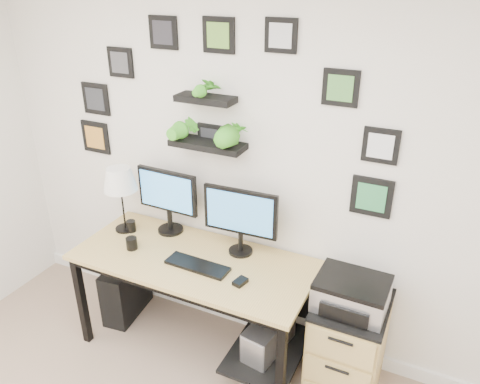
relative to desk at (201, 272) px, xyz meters
The scene contains 14 objects.
room 0.70m from the desk, 52.39° to the left, with size 4.00×4.00×4.00m.
desk is the anchor object (origin of this frame).
monitor_left 0.58m from the desk, 151.59° to the left, with size 0.47×0.19×0.48m.
monitor_right 0.48m from the desk, 36.38° to the left, with size 0.50×0.17×0.47m.
keyboard 0.18m from the desk, 68.92° to the right, with size 0.42×0.13×0.02m, color black.
mouse 0.42m from the desk, 22.12° to the right, with size 0.06×0.09×0.03m, color black.
table_lamp 0.85m from the desk, behind, with size 0.24×0.24×0.48m.
mug 0.51m from the desk, 166.41° to the right, with size 0.08×0.08×0.08m, color black.
pen_cup 0.64m from the desk, behind, with size 0.07×0.07×0.08m, color black.
pc_tower_black 0.82m from the desk, behind, with size 0.19×0.44×0.44m, color black.
pc_tower_grey 0.67m from the desk, ahead, with size 0.24×0.44×0.41m.
file_cabinet 1.05m from the desk, ahead, with size 0.43×0.53×0.67m.
printer 1.01m from the desk, ahead, with size 0.42×0.34×0.19m.
wall_decor 1.07m from the desk, 98.92° to the left, with size 2.31×0.18×1.09m.
Camera 1 is at (1.11, -0.57, 2.48)m, focal length 35.00 mm.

